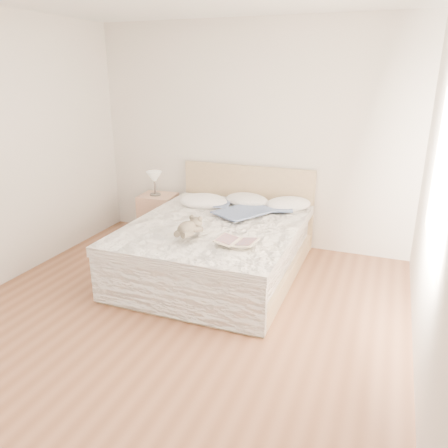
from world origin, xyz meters
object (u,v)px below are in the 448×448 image
at_px(nightstand, 159,215).
at_px(table_lamp, 154,178).
at_px(teddy_bear, 187,234).
at_px(bed, 218,246).
at_px(photo_book, 201,200).
at_px(childrens_book, 237,242).

bearing_deg(nightstand, table_lamp, -144.24).
bearing_deg(teddy_bear, bed, 88.47).
bearing_deg(bed, nightstand, 146.50).
xyz_separation_m(bed, table_lamp, (-1.21, 0.77, 0.48)).
xyz_separation_m(photo_book, childrens_book, (0.87, -1.15, 0.00)).
relative_size(childrens_book, teddy_bear, 1.27).
bearing_deg(childrens_book, teddy_bear, -171.50).
bearing_deg(bed, table_lamp, 147.59).
bearing_deg(photo_book, table_lamp, 164.99).
bearing_deg(childrens_book, photo_book, 132.10).
distance_m(bed, nightstand, 1.42).
xyz_separation_m(photo_book, teddy_bear, (0.37, -1.18, 0.02)).
bearing_deg(teddy_bear, photo_book, 112.92).
distance_m(bed, childrens_book, 0.79).
xyz_separation_m(bed, photo_book, (-0.45, 0.56, 0.32)).
distance_m(bed, teddy_bear, 0.71).
bearing_deg(teddy_bear, childrens_book, 8.75).
relative_size(table_lamp, childrens_book, 0.84).
distance_m(photo_book, childrens_book, 1.44).
distance_m(bed, photo_book, 0.79).
height_order(childrens_book, teddy_bear, teddy_bear).
height_order(photo_book, childrens_book, photo_book).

